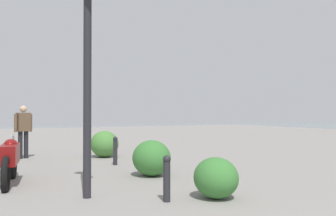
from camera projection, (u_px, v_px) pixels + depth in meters
lamppost at (87, 42)px, 6.29m from camera, size 0.98×0.28×4.09m
motorcycle at (10, 160)px, 7.49m from camera, size 2.16×0.52×1.06m
pedestrian at (23, 128)px, 11.67m from camera, size 0.39×0.57×1.71m
bollard_near at (167, 177)px, 5.99m from camera, size 0.13×0.13×0.77m
bollard_mid at (115, 150)px, 10.21m from camera, size 0.13×0.13×0.81m
shrub_low at (216, 178)px, 6.22m from camera, size 0.83×0.75×0.71m
shrub_round at (104, 144)px, 12.02m from camera, size 1.03×0.92×0.87m
shrub_wide at (152, 158)px, 8.43m from camera, size 0.98×0.88×0.84m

